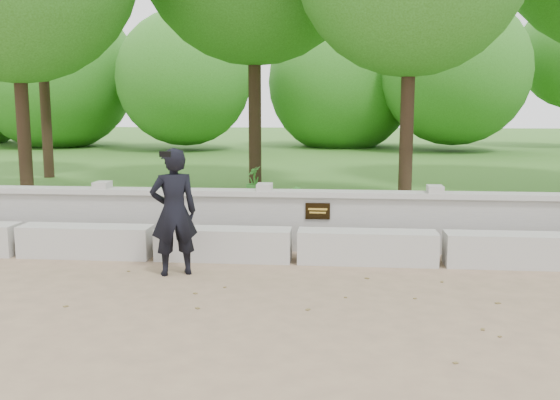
# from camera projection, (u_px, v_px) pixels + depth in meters

# --- Properties ---
(ground) EXTENTS (80.00, 80.00, 0.00)m
(ground) POSITION_uv_depth(u_px,v_px,m) (282.00, 304.00, 6.83)
(ground) COLOR #8F7558
(ground) RESTS_ON ground
(lawn) EXTENTS (40.00, 22.00, 0.25)m
(lawn) POSITION_uv_depth(u_px,v_px,m) (320.00, 167.00, 20.59)
(lawn) COLOR #3A681D
(lawn) RESTS_ON ground
(concrete_bench) EXTENTS (11.90, 0.45, 0.45)m
(concrete_bench) POSITION_uv_depth(u_px,v_px,m) (294.00, 246.00, 8.66)
(concrete_bench) COLOR #ADABA4
(concrete_bench) RESTS_ON ground
(parapet_wall) EXTENTS (12.50, 0.35, 0.90)m
(parapet_wall) POSITION_uv_depth(u_px,v_px,m) (298.00, 219.00, 9.32)
(parapet_wall) COLOR #A3A19A
(parapet_wall) RESTS_ON ground
(man_main) EXTENTS (0.70, 0.66, 1.63)m
(man_main) POSITION_uv_depth(u_px,v_px,m) (174.00, 212.00, 7.91)
(man_main) COLOR black
(man_main) RESTS_ON ground
(shrub_a) EXTENTS (0.31, 0.34, 0.54)m
(shrub_a) POSITION_uv_depth(u_px,v_px,m) (193.00, 202.00, 10.64)
(shrub_a) COLOR #38852D
(shrub_a) RESTS_ON lawn
(shrub_b) EXTENTS (0.32, 0.36, 0.56)m
(shrub_b) POSITION_uv_depth(u_px,v_px,m) (294.00, 204.00, 10.36)
(shrub_b) COLOR #38852D
(shrub_b) RESTS_ON lawn
(shrub_d) EXTENTS (0.42, 0.44, 0.63)m
(shrub_d) POSITION_uv_depth(u_px,v_px,m) (254.00, 181.00, 13.12)
(shrub_d) COLOR #38852D
(shrub_d) RESTS_ON lawn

